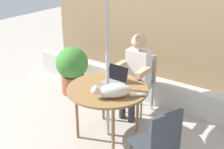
# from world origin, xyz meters

# --- Properties ---
(ground_plane) EXTENTS (14.00, 14.00, 0.00)m
(ground_plane) POSITION_xyz_m (0.00, 0.00, 0.00)
(ground_plane) COLOR #ADA399
(fence_back) EXTENTS (5.36, 0.08, 1.80)m
(fence_back) POSITION_xyz_m (0.00, 2.02, 0.90)
(fence_back) COLOR #937756
(fence_back) RESTS_ON ground
(planter_wall_low) EXTENTS (4.82, 0.20, 0.41)m
(planter_wall_low) POSITION_xyz_m (0.00, 1.19, 0.21)
(planter_wall_low) COLOR beige
(planter_wall_low) RESTS_ON ground
(patio_table) EXTENTS (1.05, 1.05, 0.71)m
(patio_table) POSITION_xyz_m (0.00, 0.00, 0.65)
(patio_table) COLOR olive
(patio_table) RESTS_ON ground
(chair_occupied) EXTENTS (0.40, 0.40, 0.90)m
(chair_occupied) POSITION_xyz_m (0.00, 0.87, 0.53)
(chair_occupied) COLOR #B2A899
(chair_occupied) RESTS_ON ground
(chair_empty) EXTENTS (0.53, 0.53, 0.90)m
(chair_empty) POSITION_xyz_m (0.95, -0.41, 0.53)
(chair_empty) COLOR #33383F
(chair_empty) RESTS_ON ground
(person_seated) EXTENTS (0.48, 0.48, 1.24)m
(person_seated) POSITION_xyz_m (-0.00, 0.71, 0.70)
(person_seated) COLOR white
(person_seated) RESTS_ON ground
(laptop) EXTENTS (0.31, 0.26, 0.21)m
(laptop) POSITION_xyz_m (-0.01, 0.20, 0.77)
(laptop) COLOR gray
(laptop) RESTS_ON patio_table
(cat) EXTENTS (0.52, 0.46, 0.17)m
(cat) POSITION_xyz_m (0.20, -0.17, 0.79)
(cat) COLOR silver
(cat) RESTS_ON patio_table
(potted_plant_near_fence) EXTENTS (0.55, 0.55, 0.82)m
(potted_plant_near_fence) POSITION_xyz_m (-1.25, 0.71, 0.46)
(potted_plant_near_fence) COLOR #9E5138
(potted_plant_near_fence) RESTS_ON ground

